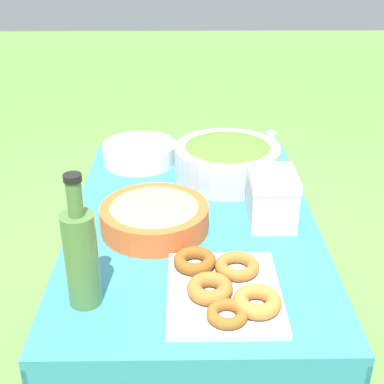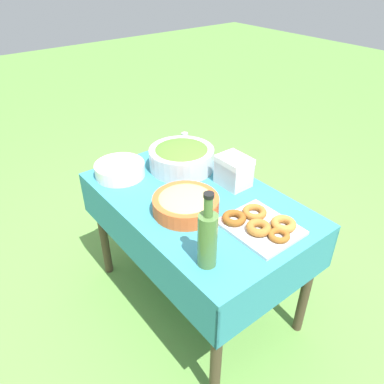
{
  "view_description": "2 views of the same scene",
  "coord_description": "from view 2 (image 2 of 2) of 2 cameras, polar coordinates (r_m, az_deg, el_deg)",
  "views": [
    {
      "loc": [
        -1.39,
        0.02,
        1.52
      ],
      "look_at": [
        0.02,
        0.0,
        0.8
      ],
      "focal_mm": 50.0,
      "sensor_mm": 36.0,
      "label": 1
    },
    {
      "loc": [
        -1.19,
        0.97,
        1.76
      ],
      "look_at": [
        -0.04,
        0.06,
        0.8
      ],
      "focal_mm": 35.0,
      "sensor_mm": 36.0,
      "label": 2
    }
  ],
  "objects": [
    {
      "name": "cooler_box",
      "position": [
        1.93,
        6.37,
        3.2
      ],
      "size": [
        0.17,
        0.13,
        0.16
      ],
      "color": "silver",
      "rests_on": "picnic_table"
    },
    {
      "name": "picnic_table",
      "position": [
        1.92,
        0.62,
        -3.58
      ],
      "size": [
        1.16,
        0.73,
        0.72
      ],
      "color": "teal",
      "rests_on": "ground_plane"
    },
    {
      "name": "donut_platter",
      "position": [
        1.67,
        10.44,
        -4.89
      ],
      "size": [
        0.34,
        0.29,
        0.05
      ],
      "color": "silver",
      "rests_on": "picnic_table"
    },
    {
      "name": "ground_plane",
      "position": [
        2.34,
        0.53,
        -15.6
      ],
      "size": [
        14.0,
        14.0,
        0.0
      ],
      "primitive_type": "plane",
      "color": "#609342"
    },
    {
      "name": "pasta_bowl",
      "position": [
        1.73,
        -0.96,
        -1.67
      ],
      "size": [
        0.31,
        0.31,
        0.09
      ],
      "color": "#E05B28",
      "rests_on": "picnic_table"
    },
    {
      "name": "salad_bowl",
      "position": [
        2.07,
        -1.6,
        5.43
      ],
      "size": [
        0.36,
        0.36,
        0.14
      ],
      "color": "silver",
      "rests_on": "picnic_table"
    },
    {
      "name": "olive_oil_bottle",
      "position": [
        1.41,
        2.38,
        -6.99
      ],
      "size": [
        0.08,
        0.08,
        0.33
      ],
      "color": "#4C7238",
      "rests_on": "picnic_table"
    },
    {
      "name": "salt_shaker",
      "position": [
        2.33,
        -1.11,
        8.0
      ],
      "size": [
        0.04,
        0.04,
        0.09
      ],
      "color": "white",
      "rests_on": "picnic_table"
    },
    {
      "name": "plate_stack",
      "position": [
        2.05,
        -10.92,
        3.38
      ],
      "size": [
        0.27,
        0.27,
        0.07
      ],
      "color": "white",
      "rests_on": "picnic_table"
    }
  ]
}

